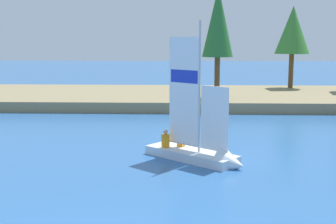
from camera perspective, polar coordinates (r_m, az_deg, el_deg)
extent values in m
cube|color=#897A56|center=(35.98, -1.00, 1.92)|extent=(80.00, 12.21, 0.74)
cylinder|color=brown|center=(32.65, 6.24, 4.39)|extent=(0.39, 0.39, 2.94)
cone|color=#286B2D|center=(32.57, 6.36, 11.34)|extent=(2.21, 2.21, 4.97)
cylinder|color=brown|center=(40.64, 15.33, 5.05)|extent=(0.41, 0.41, 2.97)
cone|color=#387F33|center=(40.57, 15.54, 10.01)|extent=(2.94, 2.94, 4.06)
cube|color=silver|center=(18.58, 2.93, -5.46)|extent=(3.94, 3.58, 0.36)
cone|color=silver|center=(17.41, 8.17, -6.54)|extent=(1.51, 1.52, 1.13)
cylinder|color=#B7B7BC|center=(17.83, 4.02, 3.09)|extent=(0.08, 0.08, 5.25)
cube|color=white|center=(18.35, 2.06, 2.68)|extent=(1.23, 1.04, 4.37)
cube|color=#1E33B2|center=(18.29, 2.07, 4.54)|extent=(1.12, 0.94, 0.52)
cube|color=white|center=(17.54, 5.91, -0.85)|extent=(1.02, 0.86, 2.53)
cylinder|color=#B7B7BC|center=(18.72, 2.03, -4.07)|extent=(1.25, 1.06, 0.06)
cube|color=orange|center=(19.01, -0.32, -3.68)|extent=(0.34, 0.33, 0.56)
sphere|color=tan|center=(18.93, -0.32, -2.52)|extent=(0.20, 0.20, 0.20)
cube|color=orange|center=(19.17, 1.64, -3.59)|extent=(0.34, 0.33, 0.55)
sphere|color=tan|center=(19.09, 1.65, -2.46)|extent=(0.20, 0.20, 0.20)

